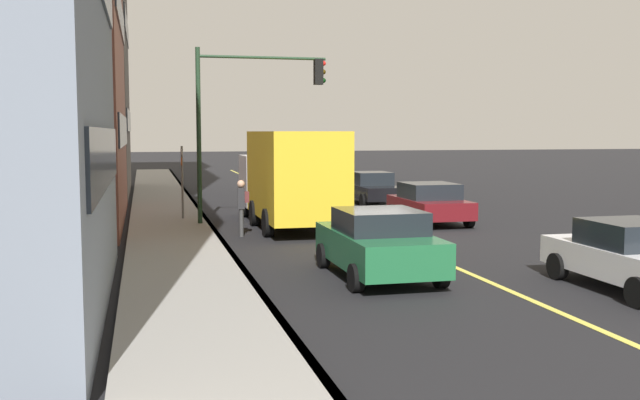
# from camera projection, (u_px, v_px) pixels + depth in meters

# --- Properties ---
(ground) EXTENTS (200.00, 200.00, 0.00)m
(ground) POSITION_uv_depth(u_px,v_px,m) (373.00, 232.00, 24.16)
(ground) COLOR black
(sidewalk_slab) EXTENTS (80.00, 2.79, 0.15)m
(sidewalk_slab) POSITION_uv_depth(u_px,v_px,m) (174.00, 236.00, 22.63)
(sidewalk_slab) COLOR gray
(sidewalk_slab) RESTS_ON ground
(curb_edge) EXTENTS (80.00, 0.16, 0.15)m
(curb_edge) POSITION_uv_depth(u_px,v_px,m) (217.00, 235.00, 22.94)
(curb_edge) COLOR slate
(curb_edge) RESTS_ON ground
(lane_stripe_center) EXTENTS (80.00, 0.16, 0.01)m
(lane_stripe_center) POSITION_uv_depth(u_px,v_px,m) (373.00, 232.00, 24.16)
(lane_stripe_center) COLOR #D8CC4C
(lane_stripe_center) RESTS_ON ground
(car_maroon) EXTENTS (3.87, 2.11, 1.47)m
(car_maroon) POSITION_uv_depth(u_px,v_px,m) (429.00, 203.00, 26.21)
(car_maroon) COLOR #591116
(car_maroon) RESTS_ON ground
(car_black) EXTENTS (4.06, 1.94, 1.47)m
(car_black) POSITION_uv_depth(u_px,v_px,m) (373.00, 188.00, 33.37)
(car_black) COLOR black
(car_black) RESTS_ON ground
(car_white) EXTENTS (4.18, 1.94, 1.46)m
(car_white) POSITION_uv_depth(u_px,v_px,m) (631.00, 256.00, 15.18)
(car_white) COLOR silver
(car_white) RESTS_ON ground
(car_green) EXTENTS (4.23, 2.10, 1.56)m
(car_green) POSITION_uv_depth(u_px,v_px,m) (378.00, 243.00, 16.55)
(car_green) COLOR #1E6038
(car_green) RESTS_ON ground
(truck_yellow) EXTENTS (8.08, 2.64, 3.32)m
(truck_yellow) POSITION_uv_depth(u_px,v_px,m) (290.00, 177.00, 25.34)
(truck_yellow) COLOR silver
(truck_yellow) RESTS_ON ground
(pedestrian_with_backpack) EXTENTS (0.45, 0.39, 1.79)m
(pedestrian_with_backpack) POSITION_uv_depth(u_px,v_px,m) (242.00, 203.00, 23.05)
(pedestrian_with_backpack) COLOR #383838
(pedestrian_with_backpack) RESTS_ON ground
(traffic_light_mast) EXTENTS (0.28, 4.57, 6.16)m
(traffic_light_mast) POSITION_uv_depth(u_px,v_px,m) (247.00, 105.00, 25.28)
(traffic_light_mast) COLOR #1E3823
(traffic_light_mast) RESTS_ON ground
(street_sign_post) EXTENTS (0.60, 0.08, 2.79)m
(street_sign_post) POSITION_uv_depth(u_px,v_px,m) (182.00, 178.00, 26.55)
(street_sign_post) COLOR slate
(street_sign_post) RESTS_ON ground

